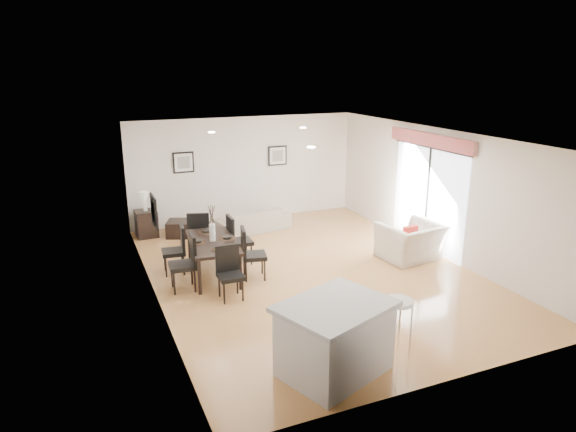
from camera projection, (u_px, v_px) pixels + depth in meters
name	position (u px, v px, depth m)	size (l,w,h in m)	color
ground	(310.00, 272.00, 10.19)	(8.00, 8.00, 0.00)	tan
wall_back	(245.00, 169.00, 13.34)	(6.00, 0.04, 2.70)	silver
wall_front	(452.00, 287.00, 6.28)	(6.00, 0.04, 2.70)	silver
wall_left	(152.00, 225.00, 8.68)	(0.04, 8.00, 2.70)	silver
wall_right	(438.00, 192.00, 10.93)	(0.04, 8.00, 2.70)	silver
ceiling	(312.00, 136.00, 9.43)	(6.00, 8.00, 0.02)	white
sofa	(252.00, 220.00, 12.66)	(1.87, 0.73, 0.55)	gray
armchair	(411.00, 242.00, 10.79)	(1.20, 1.05, 0.78)	#EEE4CD
courtyard_plant_a	(523.00, 227.00, 12.10)	(0.53, 0.46, 0.59)	#365F28
courtyard_plant_b	(473.00, 208.00, 13.70)	(0.33, 0.33, 0.58)	#365F28
dining_table	(213.00, 244.00, 9.87)	(1.04, 1.80, 0.71)	black
dining_chair_wnear	(187.00, 259.00, 9.28)	(0.50, 0.50, 1.05)	black
dining_chair_wfar	(177.00, 247.00, 10.04)	(0.48, 0.48, 0.97)	black
dining_chair_enear	(249.00, 251.00, 9.75)	(0.54, 0.54, 1.01)	black
dining_chair_efar	(236.00, 237.00, 10.49)	(0.47, 0.47, 1.02)	black
dining_chair_head	(229.00, 269.00, 8.96)	(0.43, 0.43, 0.94)	black
dining_chair_foot	(199.00, 232.00, 10.81)	(0.56, 0.56, 1.02)	black
vase	(212.00, 226.00, 9.76)	(0.92, 1.40, 0.71)	white
coffee_table	(187.00, 228.00, 12.31)	(0.94, 0.57, 0.38)	black
side_table	(146.00, 224.00, 12.23)	(0.48, 0.48, 0.64)	black
table_lamp	(144.00, 199.00, 12.05)	(0.24, 0.24, 0.46)	white
cushion	(410.00, 234.00, 10.58)	(0.33, 0.10, 0.33)	#A21E14
kitchen_island	(335.00, 338.00, 6.75)	(1.72, 1.52, 1.00)	silver
bar_stool	(399.00, 308.00, 7.05)	(0.40, 0.40, 0.87)	white
framed_print_back_left	(183.00, 162.00, 12.63)	(0.52, 0.04, 0.52)	black
framed_print_back_right	(278.00, 156.00, 13.56)	(0.52, 0.04, 0.52)	black
framed_print_left_wall	(154.00, 211.00, 8.43)	(0.04, 0.52, 0.52)	black
sliding_door	(429.00, 175.00, 11.09)	(0.12, 2.70, 2.57)	white
courtyard	(516.00, 189.00, 13.01)	(6.00, 6.00, 2.00)	gray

